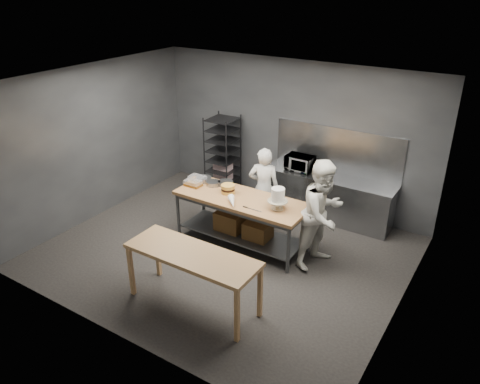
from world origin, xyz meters
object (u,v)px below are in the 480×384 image
object	(u,v)px
speed_rack	(223,156)
frosted_cake_stand	(278,197)
layer_cake	(228,189)
chef_behind	(264,188)
near_counter	(192,258)
work_table	(242,215)
microwave	(300,163)
chef_right	(323,214)

from	to	relation	value
speed_rack	frosted_cake_stand	size ratio (longest dim) A/B	4.62
speed_rack	layer_cake	xyz separation A→B (m)	(1.22, -1.62, 0.14)
chef_behind	near_counter	bearing A→B (deg)	77.67
layer_cake	speed_rack	bearing A→B (deg)	127.05
work_table	layer_cake	bearing A→B (deg)	174.14
microwave	frosted_cake_stand	size ratio (longest dim) A/B	1.43
work_table	microwave	distance (m)	1.82
work_table	speed_rack	world-z (taller)	speed_rack
near_counter	speed_rack	world-z (taller)	speed_rack
chef_right	microwave	size ratio (longest dim) A/B	3.44
work_table	layer_cake	distance (m)	0.53
near_counter	frosted_cake_stand	bearing A→B (deg)	77.73
work_table	chef_right	bearing A→B (deg)	6.82
chef_behind	chef_right	world-z (taller)	chef_right
frosted_cake_stand	layer_cake	bearing A→B (deg)	175.67
chef_behind	chef_right	bearing A→B (deg)	138.22
near_counter	microwave	world-z (taller)	microwave
near_counter	chef_behind	world-z (taller)	chef_behind
work_table	chef_behind	bearing A→B (deg)	89.17
microwave	chef_behind	bearing A→B (deg)	-105.24
near_counter	microwave	distance (m)	3.60
work_table	near_counter	xyz separation A→B (m)	(0.34, -1.86, 0.24)
near_counter	layer_cake	bearing A→B (deg)	108.92
chef_behind	layer_cake	xyz separation A→B (m)	(-0.32, -0.73, 0.20)
microwave	layer_cake	xyz separation A→B (m)	(-0.58, -1.70, -0.05)
microwave	frosted_cake_stand	xyz separation A→B (m)	(0.46, -1.78, 0.10)
chef_behind	chef_right	distance (m)	1.57
microwave	layer_cake	distance (m)	1.80
chef_right	frosted_cake_stand	bearing A→B (deg)	123.03
near_counter	layer_cake	world-z (taller)	layer_cake
chef_right	microwave	distance (m)	1.96
work_table	chef_right	xyz separation A→B (m)	(1.45, 0.17, 0.36)
frosted_cake_stand	layer_cake	size ratio (longest dim) A/B	1.55
layer_cake	microwave	bearing A→B (deg)	71.11
speed_rack	layer_cake	bearing A→B (deg)	-52.95
speed_rack	chef_behind	size ratio (longest dim) A/B	1.09
chef_behind	chef_right	xyz separation A→B (m)	(1.44, -0.59, 0.13)
work_table	frosted_cake_stand	bearing A→B (deg)	-3.69
work_table	chef_behind	xyz separation A→B (m)	(0.01, 0.77, 0.23)
speed_rack	layer_cake	distance (m)	2.04
chef_behind	microwave	world-z (taller)	chef_behind
work_table	layer_cake	world-z (taller)	layer_cake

